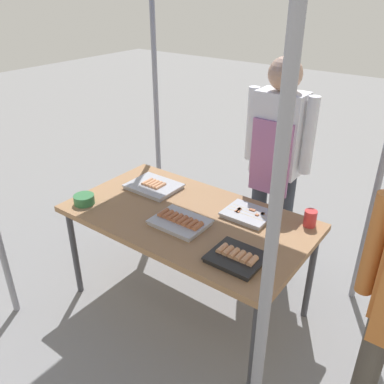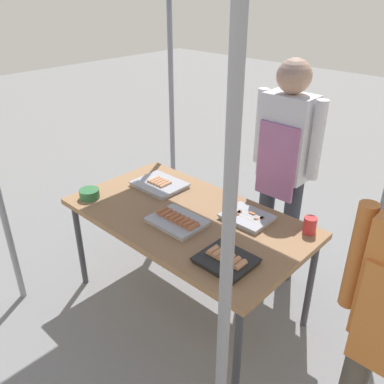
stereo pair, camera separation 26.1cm
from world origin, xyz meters
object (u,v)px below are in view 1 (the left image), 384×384
object	(u,v)px
stall_table	(187,222)
vendor_woman	(277,153)
tray_meat_skewers	(248,214)
tray_pork_links	(180,222)
condiment_bowl	(84,199)
drink_cup_near_edge	(310,218)
tray_grilled_sausages	(154,186)
tray_spring_rolls	(237,257)

from	to	relation	value
stall_table	vendor_woman	xyz separation A→B (m)	(0.25, 0.74, 0.31)
tray_meat_skewers	tray_pork_links	xyz separation A→B (m)	(-0.29, -0.34, 0.00)
condiment_bowl	vendor_woman	distance (m)	1.40
vendor_woman	tray_meat_skewers	bearing A→B (deg)	97.95
stall_table	vendor_woman	distance (m)	0.84
tray_meat_skewers	tray_pork_links	distance (m)	0.45
vendor_woman	drink_cup_near_edge	bearing A→B (deg)	138.62
tray_grilled_sausages	tray_meat_skewers	world-z (taller)	tray_grilled_sausages
tray_spring_rolls	tray_meat_skewers	bearing A→B (deg)	112.61
tray_pork_links	tray_spring_rolls	size ratio (longest dim) A/B	1.17
tray_grilled_sausages	tray_pork_links	world-z (taller)	tray_pork_links
stall_table	tray_spring_rolls	world-z (taller)	tray_spring_rolls
tray_spring_rolls	vendor_woman	bearing A→B (deg)	104.97
vendor_woman	tray_spring_rolls	bearing A→B (deg)	104.97
condiment_bowl	drink_cup_near_edge	xyz separation A→B (m)	(1.35, 0.65, 0.02)
tray_pork_links	condiment_bowl	bearing A→B (deg)	-165.62
tray_spring_rolls	condiment_bowl	xyz separation A→B (m)	(-1.17, -0.08, 0.01)
condiment_bowl	vendor_woman	world-z (taller)	vendor_woman
tray_grilled_sausages	tray_meat_skewers	bearing A→B (deg)	4.80
drink_cup_near_edge	tray_grilled_sausages	bearing A→B (deg)	-170.04
tray_meat_skewers	tray_spring_rolls	size ratio (longest dim) A/B	1.02
tray_spring_rolls	stall_table	bearing A→B (deg)	156.24
tray_spring_rolls	condiment_bowl	distance (m)	1.18
stall_table	tray_grilled_sausages	xyz separation A→B (m)	(-0.43, 0.16, 0.07)
tray_grilled_sausages	vendor_woman	distance (m)	0.93
tray_pork_links	vendor_woman	bearing A→B (deg)	75.80
tray_pork_links	tray_spring_rolls	xyz separation A→B (m)	(0.48, -0.10, -0.00)
tray_grilled_sausages	vendor_woman	bearing A→B (deg)	40.46
stall_table	tray_meat_skewers	distance (m)	0.40
drink_cup_near_edge	tray_pork_links	bearing A→B (deg)	-144.07
drink_cup_near_edge	vendor_woman	xyz separation A→B (m)	(-0.44, 0.39, 0.20)
drink_cup_near_edge	tray_meat_skewers	bearing A→B (deg)	-159.93
vendor_woman	stall_table	bearing A→B (deg)	71.25
tray_pork_links	drink_cup_near_edge	size ratio (longest dim) A/B	3.23
vendor_woman	tray_grilled_sausages	bearing A→B (deg)	40.46
tray_pork_links	drink_cup_near_edge	xyz separation A→B (m)	(0.66, 0.48, 0.03)
tray_grilled_sausages	condiment_bowl	distance (m)	0.51
tray_grilled_sausages	drink_cup_near_edge	world-z (taller)	drink_cup_near_edge
stall_table	tray_grilled_sausages	world-z (taller)	tray_grilled_sausages
tray_grilled_sausages	condiment_bowl	bearing A→B (deg)	-116.80
tray_meat_skewers	tray_spring_rolls	xyz separation A→B (m)	(0.19, -0.45, 0.00)
tray_grilled_sausages	drink_cup_near_edge	bearing A→B (deg)	9.96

